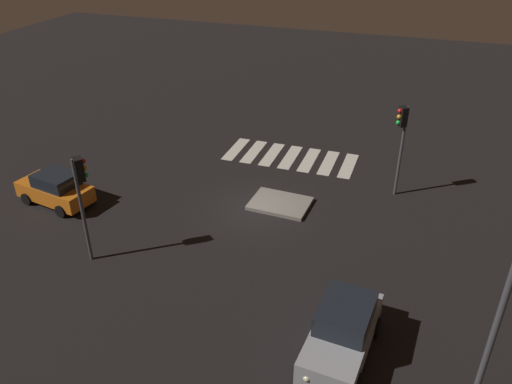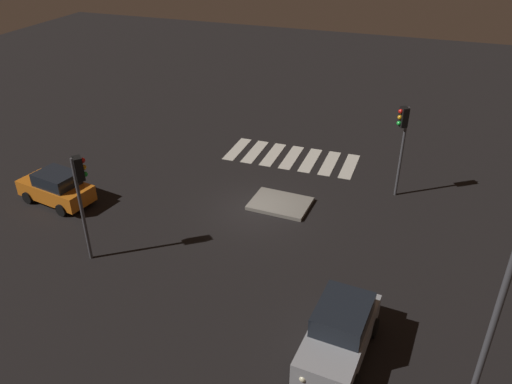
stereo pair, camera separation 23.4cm
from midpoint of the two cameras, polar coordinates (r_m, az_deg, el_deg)
ground_plane at (r=25.10m, az=-0.27°, el=-1.98°), size 80.00×80.00×0.00m
traffic_island at (r=25.45m, az=2.44°, el=-1.29°), size 3.00×2.31×0.18m
car_silver at (r=17.60m, az=9.28°, el=-15.10°), size 2.30×4.41×1.87m
car_orange at (r=27.15m, az=-21.77°, el=0.35°), size 4.07×2.33×1.70m
traffic_light_south at (r=25.74m, az=15.74°, el=6.73°), size 0.53×0.54×4.77m
traffic_light_north at (r=21.12m, az=-19.30°, el=0.77°), size 0.54×0.53×4.72m
street_lamp at (r=13.93m, az=26.31°, el=-8.38°), size 0.56×0.56×7.84m
crosswalk_near at (r=30.31m, az=3.64°, el=3.91°), size 7.60×3.20×0.02m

